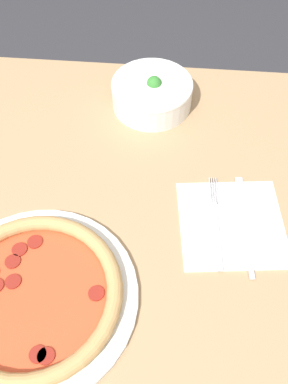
# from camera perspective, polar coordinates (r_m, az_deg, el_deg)

# --- Properties ---
(ground_plane) EXTENTS (8.00, 8.00, 0.00)m
(ground_plane) POSITION_cam_1_polar(r_m,az_deg,el_deg) (1.45, -4.48, -21.33)
(ground_plane) COLOR #333338
(dining_table) EXTENTS (1.01, 1.02, 0.73)m
(dining_table) POSITION_cam_1_polar(r_m,az_deg,el_deg) (0.86, -7.17, -10.43)
(dining_table) COLOR tan
(dining_table) RESTS_ON ground_plane
(pizza) EXTENTS (0.34, 0.34, 0.04)m
(pizza) POSITION_cam_1_polar(r_m,az_deg,el_deg) (0.72, -14.60, -13.21)
(pizza) COLOR white
(pizza) RESTS_ON dining_table
(bowl) EXTENTS (0.18, 0.18, 0.08)m
(bowl) POSITION_cam_1_polar(r_m,az_deg,el_deg) (0.96, 1.09, 13.13)
(bowl) COLOR white
(bowl) RESTS_ON dining_table
(napkin) EXTENTS (0.21, 0.21, 0.00)m
(napkin) POSITION_cam_1_polar(r_m,az_deg,el_deg) (0.79, 11.58, -4.15)
(napkin) COLOR white
(napkin) RESTS_ON dining_table
(fork) EXTENTS (0.02, 0.20, 0.00)m
(fork) POSITION_cam_1_polar(r_m,az_deg,el_deg) (0.79, 9.62, -4.00)
(fork) COLOR silver
(fork) RESTS_ON napkin
(knife) EXTENTS (0.03, 0.21, 0.01)m
(knife) POSITION_cam_1_polar(r_m,az_deg,el_deg) (0.79, 13.37, -4.68)
(knife) COLOR silver
(knife) RESTS_ON napkin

